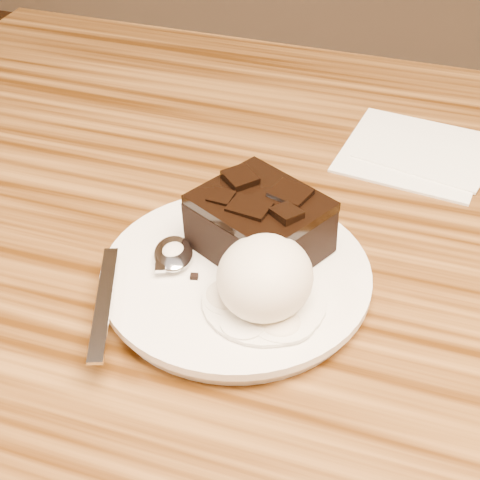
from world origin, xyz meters
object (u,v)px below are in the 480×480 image
(ice_cream_scoop, at_px, (265,277))
(spoon, at_px, (173,255))
(brownie, at_px, (260,227))
(plate, at_px, (236,278))
(napkin, at_px, (414,151))

(ice_cream_scoop, xyz_separation_m, spoon, (-0.08, 0.02, -0.02))
(ice_cream_scoop, height_order, spoon, ice_cream_scoop)
(brownie, relative_size, spoon, 0.53)
(plate, bearing_deg, ice_cream_scoop, -41.60)
(plate, distance_m, ice_cream_scoop, 0.05)
(ice_cream_scoop, bearing_deg, spoon, 163.89)
(ice_cream_scoop, distance_m, napkin, 0.28)
(spoon, relative_size, napkin, 1.30)
(plate, bearing_deg, spoon, -175.33)
(ice_cream_scoop, xyz_separation_m, napkin, (0.08, 0.27, -0.04))
(plate, height_order, ice_cream_scoop, ice_cream_scoop)
(brownie, relative_size, ice_cream_scoop, 1.25)
(plate, relative_size, spoon, 1.20)
(plate, xyz_separation_m, napkin, (0.11, 0.24, -0.01))
(plate, xyz_separation_m, spoon, (-0.05, -0.00, 0.01))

